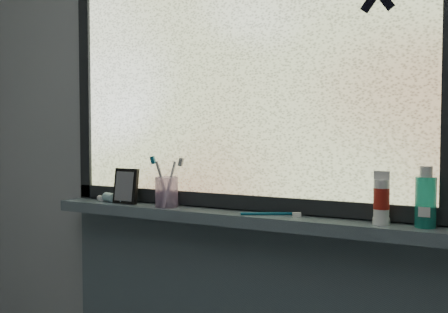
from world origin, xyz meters
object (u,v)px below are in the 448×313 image
at_px(toothbrush_cup, 167,192).
at_px(mouthwash_bottle, 426,197).
at_px(cream_tube, 381,196).
at_px(vanity_mirror, 126,186).

xyz_separation_m(toothbrush_cup, mouthwash_bottle, (0.88, 0.02, 0.03)).
bearing_deg(toothbrush_cup, mouthwash_bottle, 1.20).
xyz_separation_m(toothbrush_cup, cream_tube, (0.76, 0.01, 0.03)).
bearing_deg(mouthwash_bottle, cream_tube, -173.64).
relative_size(toothbrush_cup, mouthwash_bottle, 0.75).
bearing_deg(vanity_mirror, toothbrush_cup, 1.78).
distance_m(mouthwash_bottle, cream_tube, 0.12).
bearing_deg(cream_tube, mouthwash_bottle, 6.36).
height_order(mouthwash_bottle, cream_tube, mouthwash_bottle).
xyz_separation_m(vanity_mirror, toothbrush_cup, (0.19, 0.00, -0.01)).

